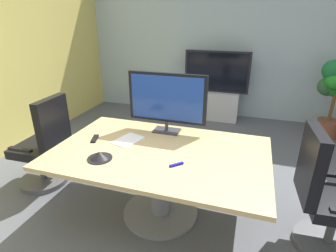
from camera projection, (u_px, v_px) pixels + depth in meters
The scene contains 12 objects.
ground_plane at pixel (167, 218), 2.68m from camera, with size 7.68×7.68×0.00m, color #515459.
wall_back_glass_partition at pixel (221, 41), 5.07m from camera, with size 5.40×0.10×2.88m, color #9EB2B7.
conference_table at pixel (160, 166), 2.55m from camera, with size 1.99×1.25×0.73m.
office_chair_left at pixel (45, 150), 3.07m from camera, with size 0.60×0.58×1.09m.
office_chair_right at pixel (325, 203), 2.21m from camera, with size 0.61×0.59×1.09m.
tv_monitor at pixel (167, 100), 2.76m from camera, with size 0.84×0.18×0.64m.
wall_display_unit at pixel (215, 97), 5.13m from camera, with size 1.20×0.36×1.31m.
potted_plant at pixel (336, 89), 4.20m from camera, with size 0.60×0.69×1.28m.
conference_phone at pixel (100, 156), 2.33m from camera, with size 0.22×0.22×0.07m.
remote_control at pixel (95, 139), 2.70m from camera, with size 0.05×0.17×0.02m, color black.
whiteboard_marker at pixel (176, 165), 2.23m from camera, with size 0.13×0.02×0.02m, color #1919A5.
paper_notepad at pixel (128, 140), 2.68m from camera, with size 0.21×0.30×0.01m, color white.
Camera 1 is at (0.66, -2.01, 1.89)m, focal length 28.40 mm.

